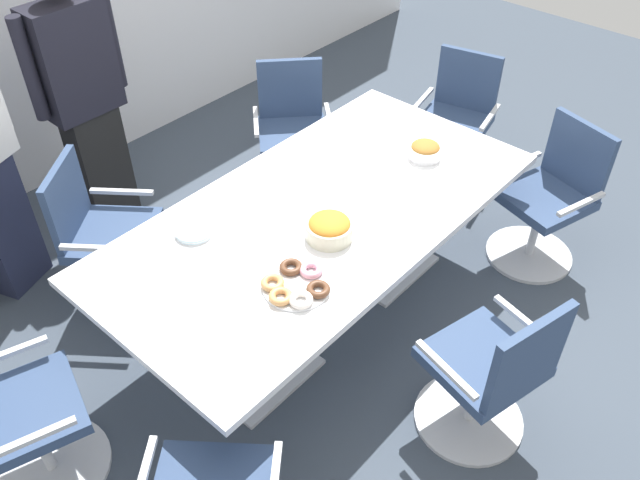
{
  "coord_description": "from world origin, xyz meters",
  "views": [
    {
      "loc": [
        -1.98,
        -1.75,
        2.84
      ],
      "look_at": [
        0.0,
        0.0,
        0.55
      ],
      "focal_mm": 36.8,
      "sensor_mm": 36.0,
      "label": 1
    }
  ],
  "objects_px": {
    "office_chair_5": "(15,424)",
    "office_chair_2": "(455,127)",
    "person_standing_2": "(84,99)",
    "plate_stack": "(194,231)",
    "office_chair_1": "(548,203)",
    "snack_bowl_pretzels": "(425,150)",
    "office_chair_0": "(489,377)",
    "donut_platter": "(296,285)",
    "snack_bowl_chips_orange": "(329,228)",
    "office_chair_4": "(106,242)",
    "conference_table": "(320,229)",
    "office_chair_3": "(293,138)"
  },
  "relations": [
    {
      "from": "person_standing_2",
      "to": "plate_stack",
      "type": "height_order",
      "value": "person_standing_2"
    },
    {
      "from": "person_standing_2",
      "to": "snack_bowl_chips_orange",
      "type": "relative_size",
      "value": 7.6
    },
    {
      "from": "office_chair_1",
      "to": "person_standing_2",
      "type": "distance_m",
      "value": 2.87
    },
    {
      "from": "snack_bowl_pretzels",
      "to": "office_chair_5",
      "type": "bearing_deg",
      "value": 170.23
    },
    {
      "from": "person_standing_2",
      "to": "conference_table",
      "type": "bearing_deg",
      "value": 100.17
    },
    {
      "from": "office_chair_2",
      "to": "snack_bowl_chips_orange",
      "type": "relative_size",
      "value": 3.94
    },
    {
      "from": "office_chair_4",
      "to": "conference_table",
      "type": "bearing_deg",
      "value": 86.33
    },
    {
      "from": "office_chair_5",
      "to": "snack_bowl_pretzels",
      "type": "relative_size",
      "value": 4.96
    },
    {
      "from": "office_chair_4",
      "to": "plate_stack",
      "type": "bearing_deg",
      "value": 64.28
    },
    {
      "from": "person_standing_2",
      "to": "donut_platter",
      "type": "xyz_separation_m",
      "value": [
        -0.2,
        -1.92,
        -0.15
      ]
    },
    {
      "from": "conference_table",
      "to": "snack_bowl_chips_orange",
      "type": "distance_m",
      "value": 0.28
    },
    {
      "from": "office_chair_0",
      "to": "donut_platter",
      "type": "bearing_deg",
      "value": 131.16
    },
    {
      "from": "office_chair_5",
      "to": "office_chair_2",
      "type": "bearing_deg",
      "value": 106.64
    },
    {
      "from": "office_chair_1",
      "to": "person_standing_2",
      "type": "relative_size",
      "value": 0.52
    },
    {
      "from": "office_chair_1",
      "to": "plate_stack",
      "type": "height_order",
      "value": "office_chair_1"
    },
    {
      "from": "snack_bowl_pretzels",
      "to": "office_chair_1",
      "type": "bearing_deg",
      "value": -46.81
    },
    {
      "from": "snack_bowl_chips_orange",
      "to": "office_chair_5",
      "type": "bearing_deg",
      "value": 163.07
    },
    {
      "from": "office_chair_2",
      "to": "donut_platter",
      "type": "xyz_separation_m",
      "value": [
        -2.17,
        -0.5,
        0.36
      ]
    },
    {
      "from": "office_chair_2",
      "to": "office_chair_0",
      "type": "bearing_deg",
      "value": 114.24
    },
    {
      "from": "office_chair_3",
      "to": "office_chair_0",
      "type": "bearing_deg",
      "value": 109.32
    },
    {
      "from": "snack_bowl_pretzels",
      "to": "office_chair_0",
      "type": "bearing_deg",
      "value": -130.51
    },
    {
      "from": "conference_table",
      "to": "snack_bowl_pretzels",
      "type": "height_order",
      "value": "snack_bowl_pretzels"
    },
    {
      "from": "conference_table",
      "to": "office_chair_0",
      "type": "xyz_separation_m",
      "value": [
        -0.08,
        -1.1,
        -0.22
      ]
    },
    {
      "from": "person_standing_2",
      "to": "donut_platter",
      "type": "distance_m",
      "value": 1.94
    },
    {
      "from": "conference_table",
      "to": "snack_bowl_chips_orange",
      "type": "bearing_deg",
      "value": -126.19
    },
    {
      "from": "plate_stack",
      "to": "conference_table",
      "type": "bearing_deg",
      "value": -32.29
    },
    {
      "from": "office_chair_1",
      "to": "office_chair_4",
      "type": "distance_m",
      "value": 2.62
    },
    {
      "from": "office_chair_5",
      "to": "snack_bowl_pretzels",
      "type": "height_order",
      "value": "office_chair_5"
    },
    {
      "from": "office_chair_1",
      "to": "office_chair_5",
      "type": "distance_m",
      "value": 3.11
    },
    {
      "from": "office_chair_0",
      "to": "office_chair_2",
      "type": "distance_m",
      "value": 2.19
    },
    {
      "from": "office_chair_1",
      "to": "plate_stack",
      "type": "xyz_separation_m",
      "value": [
        -1.85,
        1.05,
        0.36
      ]
    },
    {
      "from": "office_chair_0",
      "to": "snack_bowl_chips_orange",
      "type": "height_order",
      "value": "office_chair_0"
    },
    {
      "from": "office_chair_4",
      "to": "office_chair_5",
      "type": "height_order",
      "value": "same"
    },
    {
      "from": "conference_table",
      "to": "person_standing_2",
      "type": "relative_size",
      "value": 1.37
    },
    {
      "from": "conference_table",
      "to": "office_chair_1",
      "type": "bearing_deg",
      "value": -28.35
    },
    {
      "from": "office_chair_4",
      "to": "donut_platter",
      "type": "height_order",
      "value": "office_chair_4"
    },
    {
      "from": "snack_bowl_chips_orange",
      "to": "donut_platter",
      "type": "bearing_deg",
      "value": -162.04
    },
    {
      "from": "office_chair_5",
      "to": "conference_table",
      "type": "bearing_deg",
      "value": 98.1
    },
    {
      "from": "office_chair_0",
      "to": "donut_platter",
      "type": "distance_m",
      "value": 0.98
    },
    {
      "from": "snack_bowl_chips_orange",
      "to": "plate_stack",
      "type": "bearing_deg",
      "value": 129.05
    },
    {
      "from": "office_chair_1",
      "to": "snack_bowl_pretzels",
      "type": "distance_m",
      "value": 0.89
    },
    {
      "from": "office_chair_5",
      "to": "person_standing_2",
      "type": "xyz_separation_m",
      "value": [
        1.36,
        1.34,
        0.51
      ]
    },
    {
      "from": "office_chair_1",
      "to": "person_standing_2",
      "type": "xyz_separation_m",
      "value": [
        -1.59,
        2.33,
        0.51
      ]
    },
    {
      "from": "person_standing_2",
      "to": "donut_platter",
      "type": "relative_size",
      "value": 5.48
    },
    {
      "from": "office_chair_2",
      "to": "donut_platter",
      "type": "distance_m",
      "value": 2.25
    },
    {
      "from": "office_chair_4",
      "to": "person_standing_2",
      "type": "relative_size",
      "value": 0.52
    },
    {
      "from": "office_chair_5",
      "to": "donut_platter",
      "type": "relative_size",
      "value": 2.84
    },
    {
      "from": "office_chair_2",
      "to": "person_standing_2",
      "type": "height_order",
      "value": "person_standing_2"
    },
    {
      "from": "office_chair_2",
      "to": "office_chair_4",
      "type": "distance_m",
      "value": 2.5
    },
    {
      "from": "office_chair_5",
      "to": "donut_platter",
      "type": "xyz_separation_m",
      "value": [
        1.15,
        -0.58,
        0.36
      ]
    }
  ]
}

